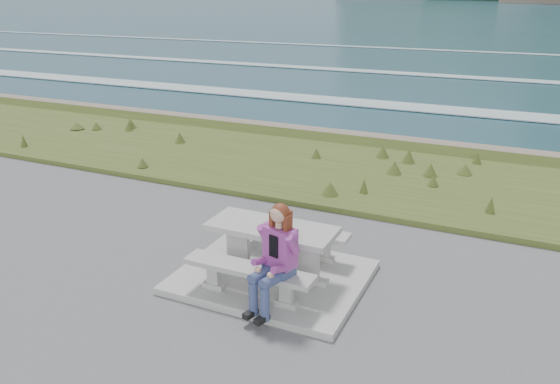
{
  "coord_description": "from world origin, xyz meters",
  "views": [
    {
      "loc": [
        3.02,
        -6.24,
        3.91
      ],
      "look_at": [
        -0.43,
        1.2,
        0.88
      ],
      "focal_mm": 35.0,
      "sensor_mm": 36.0,
      "label": 1
    }
  ],
  "objects_px": {
    "seated_woman": "(272,273)",
    "picnic_table": "(272,237)",
    "bench_seaward": "(292,233)",
    "bench_landward": "(249,274)"
  },
  "relations": [
    {
      "from": "picnic_table",
      "to": "seated_woman",
      "type": "relative_size",
      "value": 1.29
    },
    {
      "from": "picnic_table",
      "to": "bench_seaward",
      "type": "xyz_separation_m",
      "value": [
        0.0,
        0.7,
        -0.23
      ]
    },
    {
      "from": "picnic_table",
      "to": "bench_landward",
      "type": "bearing_deg",
      "value": -90.0
    },
    {
      "from": "bench_landward",
      "to": "seated_woman",
      "type": "relative_size",
      "value": 1.29
    },
    {
      "from": "seated_woman",
      "to": "picnic_table",
      "type": "bearing_deg",
      "value": 131.61
    },
    {
      "from": "picnic_table",
      "to": "seated_woman",
      "type": "distance_m",
      "value": 0.92
    },
    {
      "from": "picnic_table",
      "to": "bench_seaward",
      "type": "relative_size",
      "value": 1.0
    },
    {
      "from": "bench_seaward",
      "to": "seated_woman",
      "type": "height_order",
      "value": "seated_woman"
    },
    {
      "from": "bench_landward",
      "to": "seated_woman",
      "type": "height_order",
      "value": "seated_woman"
    },
    {
      "from": "bench_seaward",
      "to": "seated_woman",
      "type": "bearing_deg",
      "value": -75.22
    }
  ]
}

